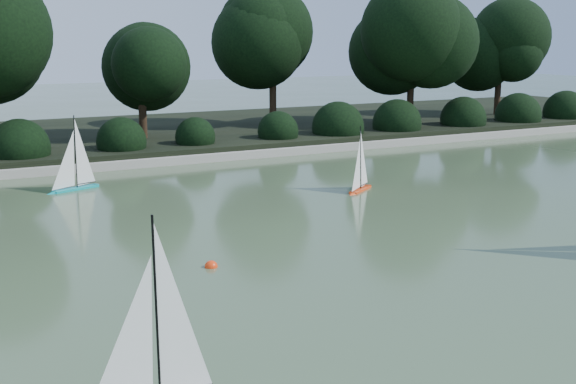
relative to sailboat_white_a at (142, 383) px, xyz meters
The scene contains 9 objects.
ground 3.16m from the sailboat_white_a, 27.31° to the left, with size 80.00×80.00×0.00m, color #38462A.
pond_coping 10.82m from the sailboat_white_a, 74.98° to the left, with size 40.00×0.35×0.18m, color gray.
far_bank 14.72m from the sailboat_white_a, 79.02° to the left, with size 40.00×8.00×0.30m, color black.
tree_line 13.71m from the sailboat_white_a, 72.61° to the left, with size 26.31×3.93×4.39m.
shrub_hedge 11.69m from the sailboat_white_a, 76.13° to the left, with size 29.10×1.10×1.10m.
sailboat_white_a is the anchor object (origin of this frame).
sailboat_orange 8.43m from the sailboat_white_a, 45.92° to the left, with size 0.83×0.64×1.28m.
sailboat_teal 8.66m from the sailboat_white_a, 82.31° to the left, with size 1.06×0.51×1.48m.
race_buoy 3.59m from the sailboat_white_a, 60.29° to the left, with size 0.16×0.16×0.16m, color #FA370D.
Camera 1 is at (-4.13, -6.35, 2.78)m, focal length 45.00 mm.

